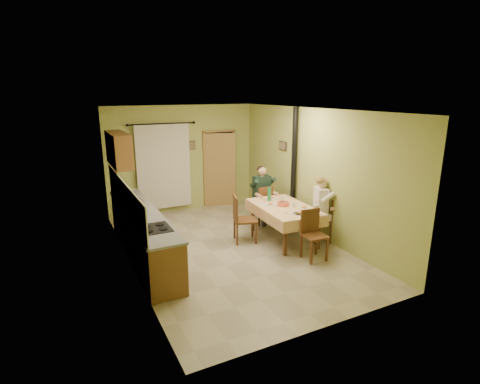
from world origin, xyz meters
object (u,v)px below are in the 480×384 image
dining_table (284,223)px  man_right (322,202)px  chair_left (244,228)px  chair_right (321,228)px  man_far (262,188)px  chair_far (262,212)px  chair_near (314,245)px  stove_flue (293,184)px

dining_table → man_right: (0.68, -0.41, 0.50)m
dining_table → man_right: 0.94m
chair_left → chair_right: bearing=82.2°
chair_right → man_far: man_far is taller
man_right → man_far: bearing=41.6°
chair_far → chair_near: size_ratio=0.99×
chair_left → stove_flue: size_ratio=0.37×
chair_left → man_far: 1.37m
chair_left → man_far: (0.91, 0.83, 0.59)m
man_far → man_right: same height
chair_right → stove_flue: size_ratio=0.34×
chair_far → chair_left: size_ratio=0.93×
chair_right → man_far: bearing=41.9°
chair_far → chair_near: bearing=-92.8°
chair_far → chair_right: 1.64m
dining_table → stove_flue: size_ratio=0.65×
stove_flue → chair_right: bearing=-89.2°
chair_near → man_far: bearing=-89.9°
chair_right → chair_left: size_ratio=0.93×
chair_right → man_far: 1.76m
dining_table → chair_right: bearing=-28.0°
dining_table → stove_flue: (0.68, 0.68, 0.64)m
dining_table → man_far: size_ratio=1.30×
man_far → dining_table: bearing=-94.7°
chair_right → chair_far: bearing=42.1°
chair_right → chair_left: 1.66m
chair_right → chair_near: bearing=154.2°
man_right → chair_left: bearing=85.6°
chair_near → man_right: man_right is taller
man_right → dining_table: bearing=79.7°
dining_table → man_right: bearing=-28.2°
stove_flue → dining_table: bearing=-135.0°
chair_far → chair_near: (-0.13, -2.21, 0.00)m
stove_flue → chair_far: bearing=142.5°
chair_right → man_right: 0.59m
chair_near → chair_left: size_ratio=0.94×
chair_left → stove_flue: 1.70m
man_far → man_right: size_ratio=1.00×
man_far → chair_right: bearing=-68.6°
man_right → stove_flue: (-0.00, 1.09, 0.15)m
chair_right → stove_flue: bearing=21.9°
dining_table → chair_left: 0.87m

